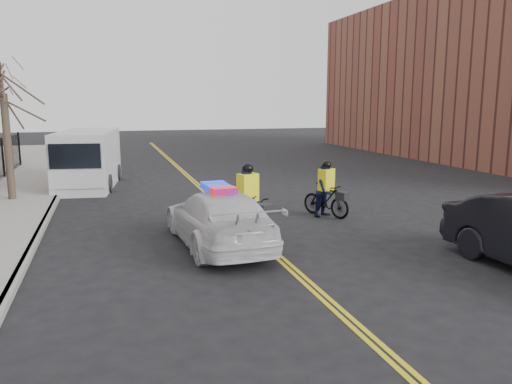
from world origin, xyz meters
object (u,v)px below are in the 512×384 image
object	(u,v)px
cargo_van	(88,160)
cyclist_far	(326,195)
police_cruiser	(219,218)
cyclist_near	(248,210)

from	to	relation	value
cargo_van	cyclist_far	world-z (taller)	cargo_van
cargo_van	cyclist_far	xyz separation A→B (m)	(7.90, -8.65, -0.49)
police_cruiser	cargo_van	distance (m)	11.64
cyclist_near	cargo_van	bearing A→B (deg)	92.89
police_cruiser	cyclist_near	bearing A→B (deg)	-143.36
cyclist_near	police_cruiser	bearing A→B (deg)	-161.83
cyclist_near	cyclist_far	xyz separation A→B (m)	(3.15, 1.47, 0.02)
police_cruiser	cyclist_near	xyz separation A→B (m)	(1.08, 0.92, -0.03)
cyclist_near	cyclist_far	distance (m)	3.48
cyclist_near	cyclist_far	bearing A→B (deg)	2.73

